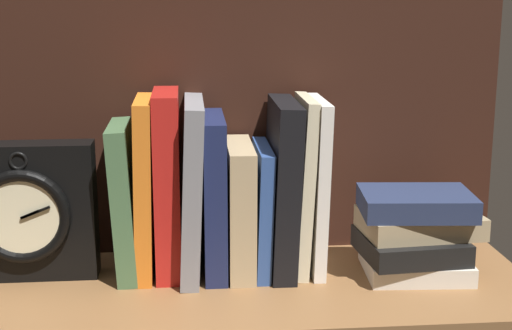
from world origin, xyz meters
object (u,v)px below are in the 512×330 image
Objects in this scene: book_navy_bierce at (214,195)px; framed_clock at (25,212)px; book_green_romantic at (125,200)px; book_stack_side at (415,233)px; book_orange_pandolfini at (145,187)px; book_gray_chess at (192,188)px; book_white_catcher at (316,185)px; book_cream_twain at (302,184)px; book_tan_shortstories at (240,208)px; book_blue_modern at (261,208)px; book_red_requiem at (168,184)px; book_black_skeptic at (282,186)px.

framed_clock is (-24.99, -0.73, -1.55)cm from book_navy_bierce.
book_green_romantic reaches higher than book_stack_side.
book_gray_chess is (6.28, 0.00, -0.18)cm from book_orange_pandolfini.
book_green_romantic is 25.97cm from book_white_catcher.
book_cream_twain is at bearing 0.00° from book_green_romantic.
framed_clock is at bearing -178.54° from book_tan_shortstories.
book_cream_twain is at bearing 0.00° from book_blue_modern.
book_stack_side is (20.62, -3.70, -2.97)cm from book_blue_modern.
book_gray_chess is at bearing 180.00° from book_navy_bierce.
book_navy_bierce is at bearing 180.00° from book_tan_shortstories.
book_tan_shortstories is at bearing 1.46° from framed_clock.
book_navy_bierce is 1.24× the size of book_blue_modern.
book_blue_modern is at bearing 0.00° from book_navy_bierce.
book_white_catcher reaches higher than book_green_romantic.
framed_clock is (-18.79, -0.73, -3.23)cm from book_red_requiem.
book_gray_chess is at bearing 0.00° from book_orange_pandolfini.
book_white_catcher reaches higher than book_tan_shortstories.
book_orange_pandolfini is 13.17cm from book_tan_shortstories.
book_white_catcher reaches higher than book_stack_side.
book_stack_side is at bearing -13.80° from book_cream_twain.
book_red_requiem is at bearing 180.00° from book_navy_bierce.
book_stack_side is (36.36, -3.70, -6.29)cm from book_orange_pandolfini.
book_tan_shortstories is (6.50, 0.00, -2.99)cm from book_gray_chess.
book_tan_shortstories is (9.70, 0.00, -3.62)cm from book_red_requiem.
book_white_catcher is 14.97cm from book_stack_side.
book_tan_shortstories is at bearing 180.00° from book_white_catcher.
book_red_requiem is 1.04× the size of book_cream_twain.
book_black_skeptic is (5.80, -0.00, 2.89)cm from book_tan_shortstories.
book_orange_pandolfini is 1.44× the size of book_stack_side.
book_white_catcher is at bearing 0.00° from book_gray_chess.
book_navy_bierce reaches higher than book_stack_side.
book_red_requiem reaches higher than book_green_romantic.
framed_clock is (-31.45, -0.73, 0.55)cm from book_blue_modern.
framed_clock is (-28.49, -0.73, 0.39)cm from book_tan_shortstories.
book_red_requiem is at bearing 0.00° from book_orange_pandolfini.
book_orange_pandolfini is 1.02× the size of book_white_catcher.
book_cream_twain reaches higher than book_tan_shortstories.
book_gray_chess reaches higher than book_tan_shortstories.
book_red_requiem is 15.52cm from book_black_skeptic.
book_gray_chess is at bearing 180.00° from book_black_skeptic.
book_tan_shortstories is at bearing 0.00° from book_green_romantic.
book_tan_shortstories is 9.06cm from book_cream_twain.
framed_clock is at bearing -178.93° from book_white_catcher.
book_gray_chess is 16.93cm from book_white_catcher.
book_cream_twain is (24.01, 0.00, 1.62)cm from book_green_romantic.
book_cream_twain is at bearing 166.20° from book_stack_side.
book_navy_bierce is 1.22× the size of book_tan_shortstories.
book_green_romantic is 12.01cm from book_navy_bierce.
book_green_romantic is at bearing 180.00° from book_red_requiem.
book_white_catcher is (4.63, 0.00, 0.10)cm from book_black_skeptic.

